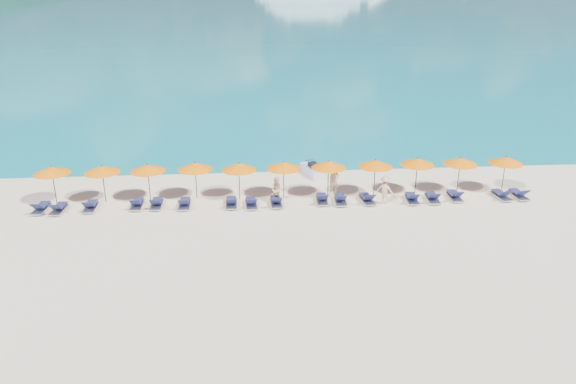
{
  "coord_description": "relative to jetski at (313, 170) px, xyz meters",
  "views": [
    {
      "loc": [
        -2.21,
        -25.89,
        12.28
      ],
      "look_at": [
        0.0,
        3.0,
        1.2
      ],
      "focal_mm": 35.0,
      "sensor_mm": 36.0,
      "label": 1
    }
  ],
  "objects": [
    {
      "name": "lounger_0",
      "position": [
        -15.96,
        -5.07,
        -0.11
      ],
      "size": [
        0.71,
        1.73,
        0.66
      ],
      "rotation": [
        0.0,
        0.0,
        -0.05
      ],
      "color": "silver",
      "rests_on": "ground"
    },
    {
      "name": "lounger_10",
      "position": [
        1.01,
        -5.11,
        -0.11
      ],
      "size": [
        0.72,
        1.73,
        0.66
      ],
      "rotation": [
        0.0,
        0.0,
        -0.06
      ],
      "color": "silver",
      "rests_on": "ground"
    },
    {
      "name": "beachgoer_a",
      "position": [
        0.78,
        -3.99,
        0.61
      ],
      "size": [
        0.83,
        0.73,
        1.92
      ],
      "primitive_type": "imported",
      "rotation": [
        0.0,
        0.0,
        0.48
      ],
      "color": "#DAAB7E",
      "rests_on": "ground"
    },
    {
      "name": "headland_small",
      "position": [
        -152.13,
        550.81,
        -35.35
      ],
      "size": [
        162.0,
        126.0,
        85.5
      ],
      "color": "black",
      "rests_on": "ground"
    },
    {
      "name": "lounger_1",
      "position": [
        -14.94,
        -5.23,
        -0.11
      ],
      "size": [
        0.69,
        1.72,
        0.66
      ],
      "rotation": [
        0.0,
        0.0,
        -0.04
      ],
      "color": "silver",
      "rests_on": "ground"
    },
    {
      "name": "umbrella_3",
      "position": [
        -7.38,
        -3.71,
        1.67
      ],
      "size": [
        2.1,
        2.1,
        2.28
      ],
      "color": "black",
      "rests_on": "ground"
    },
    {
      "name": "lounger_2",
      "position": [
        -13.25,
        -5.01,
        -0.11
      ],
      "size": [
        0.68,
        1.72,
        0.66
      ],
      "rotation": [
        0.0,
        0.0,
        0.04
      ],
      "color": "silver",
      "rests_on": "ground"
    },
    {
      "name": "lounger_13",
      "position": [
        6.46,
        -5.19,
        -0.11
      ],
      "size": [
        0.76,
        1.75,
        0.66
      ],
      "rotation": [
        0.0,
        0.0,
        -0.08
      ],
      "color": "silver",
      "rests_on": "ground"
    },
    {
      "name": "umbrella_8",
      "position": [
        5.81,
        -3.84,
        1.67
      ],
      "size": [
        2.1,
        2.1,
        2.28
      ],
      "color": "black",
      "rests_on": "ground"
    },
    {
      "name": "umbrella_4",
      "position": [
        -4.84,
        -3.98,
        1.67
      ],
      "size": [
        2.1,
        2.1,
        2.28
      ],
      "color": "black",
      "rests_on": "ground"
    },
    {
      "name": "lounger_9",
      "position": [
        -0.05,
        -4.92,
        -0.11
      ],
      "size": [
        0.69,
        1.72,
        0.66
      ],
      "rotation": [
        0.0,
        0.0,
        -0.04
      ],
      "color": "silver",
      "rests_on": "ground"
    },
    {
      "name": "lounger_5",
      "position": [
        -7.99,
        -5.03,
        -0.11
      ],
      "size": [
        0.64,
        1.71,
        0.66
      ],
      "rotation": [
        0.0,
        0.0,
        0.01
      ],
      "color": "silver",
      "rests_on": "ground"
    },
    {
      "name": "beachgoer_c",
      "position": [
        3.56,
        -5.33,
        0.49
      ],
      "size": [
        1.18,
        1.03,
        1.68
      ],
      "primitive_type": "imported",
      "rotation": [
        0.0,
        0.0,
        2.55
      ],
      "color": "#DAAB7E",
      "rests_on": "ground"
    },
    {
      "name": "umbrella_0",
      "position": [
        -15.49,
        -3.81,
        1.67
      ],
      "size": [
        2.1,
        2.1,
        2.28
      ],
      "color": "black",
      "rests_on": "ground"
    },
    {
      "name": "lounger_14",
      "position": [
        7.86,
        -5.01,
        -0.11
      ],
      "size": [
        0.7,
        1.73,
        0.66
      ],
      "rotation": [
        0.0,
        0.0,
        -0.05
      ],
      "color": "silver",
      "rests_on": "ground"
    },
    {
      "name": "lounger_4",
      "position": [
        -9.58,
        -4.89,
        -0.11
      ],
      "size": [
        0.66,
        1.71,
        0.66
      ],
      "rotation": [
        0.0,
        0.0,
        0.02
      ],
      "color": "silver",
      "rests_on": "ground"
    },
    {
      "name": "umbrella_9",
      "position": [
        8.41,
        -3.92,
        1.67
      ],
      "size": [
        2.1,
        2.1,
        2.28
      ],
      "color": "black",
      "rests_on": "ground"
    },
    {
      "name": "umbrella_10",
      "position": [
        11.2,
        -3.96,
        1.67
      ],
      "size": [
        2.1,
        2.1,
        2.28
      ],
      "color": "black",
      "rests_on": "ground"
    },
    {
      "name": "umbrella_7",
      "position": [
        3.23,
        -3.99,
        1.67
      ],
      "size": [
        2.1,
        2.1,
        2.28
      ],
      "color": "black",
      "rests_on": "ground"
    },
    {
      "name": "jetski",
      "position": [
        0.0,
        0.0,
        0.0
      ],
      "size": [
        1.58,
        2.54,
        0.85
      ],
      "rotation": [
        0.0,
        0.0,
        0.31
      ],
      "color": "silver",
      "rests_on": "ground"
    },
    {
      "name": "lounger_12",
      "position": [
        5.22,
        -5.21,
        -0.11
      ],
      "size": [
        0.77,
        1.75,
        0.66
      ],
      "rotation": [
        0.0,
        0.0,
        -0.09
      ],
      "color": "silver",
      "rests_on": "ground"
    },
    {
      "name": "ground",
      "position": [
        -2.13,
        -9.19,
        -0.35
      ],
      "size": [
        1400.0,
        1400.0,
        0.0
      ],
      "primitive_type": "plane",
      "color": "beige"
    },
    {
      "name": "umbrella_2",
      "position": [
        -10.09,
        -3.81,
        1.67
      ],
      "size": [
        2.1,
        2.1,
        2.28
      ],
      "color": "black",
      "rests_on": "ground"
    },
    {
      "name": "beachgoer_b",
      "position": [
        -2.66,
        -4.75,
        0.42
      ],
      "size": [
        0.8,
        0.54,
        1.54
      ],
      "primitive_type": "imported",
      "rotation": [
        0.0,
        0.0,
        -0.15
      ],
      "color": "#DAAB7E",
      "rests_on": "ground"
    },
    {
      "name": "lounger_6",
      "position": [
        -5.32,
        -5.09,
        -0.11
      ],
      "size": [
        0.63,
        1.71,
        0.66
      ],
      "rotation": [
        0.0,
        0.0,
        0.01
      ],
      "color": "silver",
      "rests_on": "ground"
    },
    {
      "name": "umbrella_1",
      "position": [
        -12.67,
        -3.84,
        1.67
      ],
      "size": [
        2.1,
        2.1,
        2.28
      ],
      "color": "black",
      "rests_on": "ground"
    },
    {
      "name": "lounger_11",
      "position": [
        2.58,
        -5.09,
        -0.11
      ],
      "size": [
        0.78,
        1.75,
        0.66
      ],
      "rotation": [
        0.0,
        0.0,
        0.1
      ],
      "color": "silver",
      "rests_on": "ground"
    },
    {
      "name": "lounger_7",
      "position": [
        -4.18,
        -5.23,
        -0.11
      ],
      "size": [
        0.72,
        1.73,
        0.66
      ],
      "rotation": [
        0.0,
        0.0,
        0.06
      ],
      "color": "silver",
      "rests_on": "ground"
    },
    {
      "name": "umbrella_6",
      "position": [
        0.43,
        -3.98,
        1.67
      ],
      "size": [
        2.1,
        2.1,
        2.28
      ],
      "color": "black",
      "rests_on": "ground"
    },
    {
      "name": "umbrella_5",
      "position": [
        -2.21,
        -3.93,
        1.67
      ],
      "size": [
        2.1,
        2.1,
        2.28
      ],
      "color": "black",
      "rests_on": "ground"
    },
    {
      "name": "lounger_15",
      "position": [
        10.68,
        -5.09,
        -0.11
      ],
      "size": [
        0.78,
        1.75,
        0.66
      ],
      "rotation": [
        0.0,
        0.0,
        0.1
      ],
      "color": "silver",
      "rests_on": "ground"
    },
    {
      "name": "lounger_8",
      "position": [
        -2.74,
        -5.14,
        -0.11
      ],
      "size": [
        0.66,
        1.71,
        0.66
      ],
      "rotation": [
        0.0,
        0.0,
        0.02
      ],
      "color": "silver",
      "rests_on": "ground"
    },
    {
      "name": "lounger_3",
      "position": [
        -10.69,
        -4.87,
        -0.11
      ],
      "size": [
        0.63,
        1.7,
        0.66
      ],
      "rotation": [
        0.0,
        0.0,
        0.01
      ],
      "color": "silver",
      "rests_on": "ground"
    },
    {
      "name": "lounger_16",
      "position": [
        11.75,
        -5.06,
        -0.11
      ],
      "size": [
        0.73,
        1.74,
        0.66
      ],
      "rotation": [
        0.0,
        0.0,
        0.06
      ],
      "color": "silver",
      "rests_on": "ground"
    }
  ]
}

